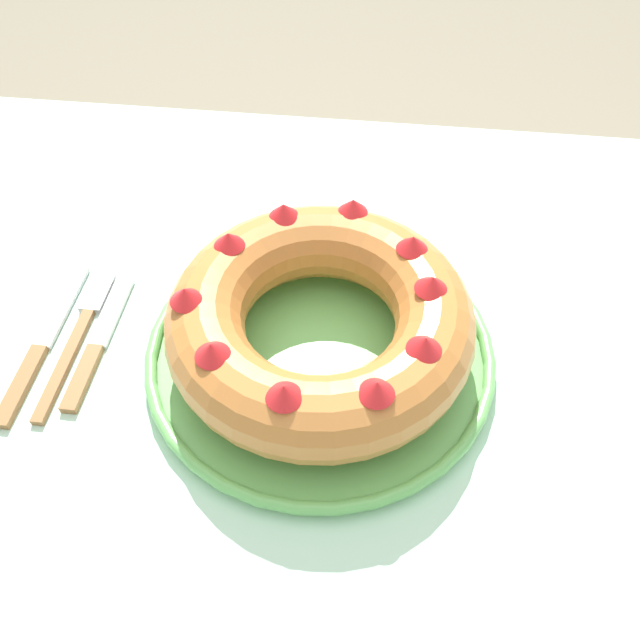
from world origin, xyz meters
The scene contains 7 objects.
ground_plane centered at (0.00, 0.00, 0.00)m, with size 8.00×8.00×0.00m, color gray.
dining_table centered at (0.00, 0.00, 0.63)m, with size 1.20×0.92×0.74m.
serving_dish centered at (-0.01, 0.03, 0.75)m, with size 0.35×0.35×0.02m.
bundt_cake centered at (-0.01, 0.03, 0.79)m, with size 0.29×0.29×0.09m.
fork centered at (-0.26, 0.03, 0.74)m, with size 0.02×0.19×0.01m.
serving_knife centered at (-0.29, 0.00, 0.74)m, with size 0.02×0.21×0.01m.
cake_knife centered at (-0.24, 0.01, 0.74)m, with size 0.02×0.17×0.01m.
Camera 1 is at (0.03, -0.34, 1.24)m, focal length 35.00 mm.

